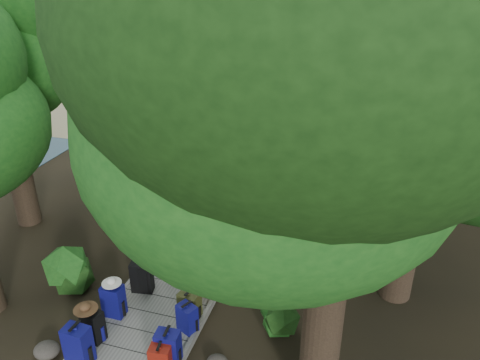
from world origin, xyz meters
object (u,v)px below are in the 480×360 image
(backpack_left_d, at_px, (143,272))
(backpack_right_a, at_px, (161,359))
(backpack_left_c, at_px, (113,299))
(kayak, at_px, (225,108))
(backpack_right_d, at_px, (190,304))
(sun_lounger, at_px, (371,123))
(suitcase_on_boardwalk, at_px, (142,277))
(duffel_right_black, at_px, (210,262))
(lone_suitcase_on_sand, at_px, (286,125))
(backpack_left_b, at_px, (93,324))
(duffel_right_khaki, at_px, (210,281))
(backpack_right_c, at_px, (187,317))
(backpack_left_a, at_px, (78,343))
(backpack_right_b, at_px, (168,346))

(backpack_left_d, bearing_deg, backpack_right_a, -66.00)
(backpack_left_c, bearing_deg, kayak, 98.98)
(backpack_right_d, height_order, sun_lounger, backpack_right_d)
(backpack_right_a, relative_size, suitcase_on_boardwalk, 0.92)
(duffel_right_black, distance_m, kayak, 12.00)
(backpack_right_a, bearing_deg, backpack_right_d, 84.46)
(backpack_left_c, relative_size, lone_suitcase_on_sand, 1.11)
(backpack_left_b, height_order, backpack_left_c, backpack_left_c)
(duffel_right_khaki, xyz_separation_m, lone_suitcase_on_sand, (-0.44, 10.06, 0.04))
(backpack_left_c, height_order, duffel_right_black, backpack_left_c)
(backpack_right_c, xyz_separation_m, duffel_right_khaki, (-0.00, 1.25, -0.12))
(backpack_left_a, bearing_deg, duffel_right_black, 71.02)
(backpack_right_b, distance_m, backpack_right_c, 0.83)
(backpack_left_c, height_order, duffel_right_khaki, backpack_left_c)
(duffel_right_khaki, distance_m, kayak, 12.61)
(lone_suitcase_on_sand, relative_size, sun_lounger, 0.33)
(backpack_left_c, height_order, backpack_left_d, backpack_left_c)
(backpack_left_a, distance_m, lone_suitcase_on_sand, 12.60)
(backpack_left_a, height_order, backpack_left_b, backpack_left_a)
(backpack_left_b, xyz_separation_m, suitcase_on_boardwalk, (0.21, 1.50, -0.01))
(backpack_left_c, xyz_separation_m, suitcase_on_boardwalk, (0.19, 0.81, -0.03))
(backpack_right_c, xyz_separation_m, duffel_right_black, (-0.21, 1.82, -0.07))
(backpack_left_d, height_order, suitcase_on_boardwalk, suitcase_on_boardwalk)
(sun_lounger, bearing_deg, kayak, 153.39)
(backpack_right_c, distance_m, sun_lounger, 12.87)
(lone_suitcase_on_sand, xyz_separation_m, kayak, (-3.26, 1.99, -0.17))
(kayak, bearing_deg, backpack_right_a, -97.74)
(backpack_right_b, bearing_deg, backpack_right_d, 90.21)
(backpack_left_c, distance_m, backpack_left_d, 1.10)
(backpack_left_b, height_order, backpack_right_a, backpack_left_b)
(backpack_left_d, bearing_deg, sun_lounger, 60.06)
(backpack_left_c, relative_size, suitcase_on_boardwalk, 1.09)
(backpack_right_c, xyz_separation_m, lone_suitcase_on_sand, (-0.44, 11.31, -0.07))
(duffel_right_black, xyz_separation_m, kayak, (-3.49, 11.48, -0.17))
(suitcase_on_boardwalk, xyz_separation_m, lone_suitcase_on_sand, (0.90, 10.53, -0.11))
(backpack_right_c, bearing_deg, backpack_right_a, -65.73)
(backpack_right_b, height_order, duffel_right_black, backpack_right_b)
(kayak, relative_size, sun_lounger, 1.69)
(backpack_left_b, height_order, lone_suitcase_on_sand, backpack_left_b)
(backpack_left_a, height_order, backpack_right_b, backpack_left_a)
(backpack_left_b, xyz_separation_m, backpack_right_c, (1.55, 0.71, -0.04))
(backpack_left_a, distance_m, backpack_left_c, 1.23)
(backpack_right_c, xyz_separation_m, backpack_right_d, (-0.09, 0.35, -0.00))
(backpack_left_c, relative_size, backpack_left_d, 1.50)
(backpack_left_a, bearing_deg, duffel_right_khaki, 62.90)
(backpack_right_d, bearing_deg, kayak, 118.77)
(duffel_right_black, xyz_separation_m, sun_lounger, (2.98, 10.75, -0.02))
(backpack_left_c, height_order, sun_lounger, backpack_left_c)
(backpack_right_d, xyz_separation_m, duffel_right_black, (-0.12, 1.47, -0.06))
(backpack_left_a, height_order, lone_suitcase_on_sand, backpack_left_a)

